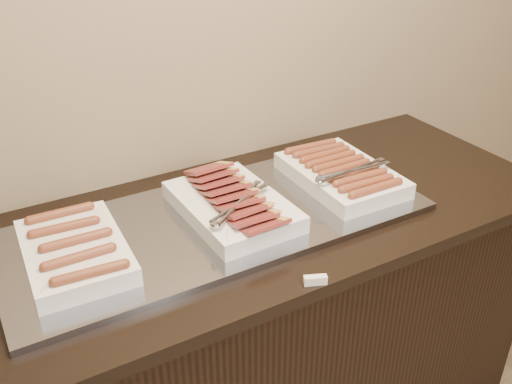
% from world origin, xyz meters
% --- Properties ---
extents(counter, '(2.06, 0.76, 0.90)m').
position_xyz_m(counter, '(0.00, 2.13, 0.45)').
color(counter, black).
rests_on(counter, ground).
extents(warming_tray, '(1.20, 0.50, 0.02)m').
position_xyz_m(warming_tray, '(-0.03, 2.13, 0.91)').
color(warming_tray, '#8F929C').
rests_on(warming_tray, counter).
extents(dish_left, '(0.25, 0.37, 0.07)m').
position_xyz_m(dish_left, '(-0.43, 2.13, 0.95)').
color(dish_left, white).
rests_on(dish_left, warming_tray).
extents(dish_center, '(0.28, 0.42, 0.09)m').
position_xyz_m(dish_center, '(0.02, 2.13, 0.95)').
color(dish_center, white).
rests_on(dish_center, warming_tray).
extents(dish_right, '(0.27, 0.39, 0.08)m').
position_xyz_m(dish_right, '(0.40, 2.13, 0.95)').
color(dish_right, white).
rests_on(dish_right, warming_tray).
extents(label_holder, '(0.06, 0.04, 0.02)m').
position_xyz_m(label_holder, '(0.06, 1.77, 0.91)').
color(label_holder, white).
rests_on(label_holder, counter).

